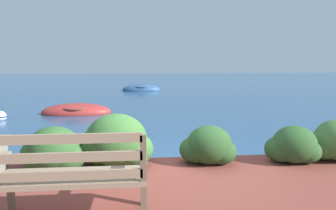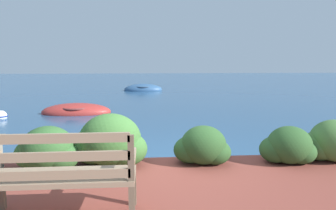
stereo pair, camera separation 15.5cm
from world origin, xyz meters
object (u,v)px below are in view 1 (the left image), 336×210
at_px(park_bench, 72,174).
at_px(mooring_buoy, 0,117).
at_px(rowboat_nearest, 76,112).
at_px(rowboat_mid, 141,90).

height_order(park_bench, mooring_buoy, park_bench).
distance_m(rowboat_nearest, mooring_buoy, 2.31).
distance_m(park_bench, rowboat_nearest, 7.73).
relative_size(park_bench, rowboat_nearest, 0.62).
distance_m(rowboat_nearest, rowboat_mid, 8.25).
relative_size(rowboat_nearest, mooring_buoy, 5.86).
bearing_deg(mooring_buoy, rowboat_nearest, 17.73).
distance_m(park_bench, rowboat_mid, 15.51).
bearing_deg(mooring_buoy, rowboat_mid, 62.63).
distance_m(park_bench, mooring_buoy, 7.83).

